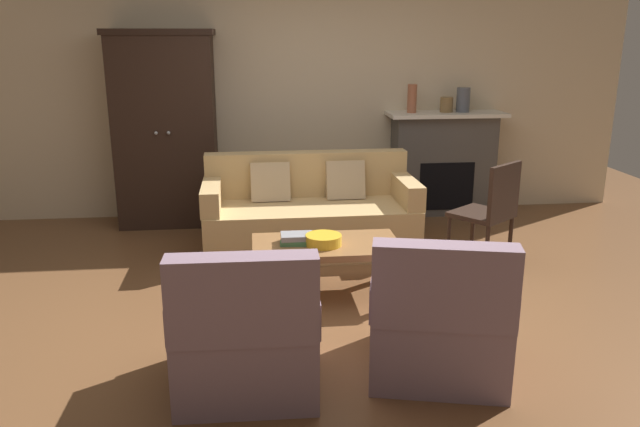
{
  "coord_description": "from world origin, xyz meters",
  "views": [
    {
      "loc": [
        -0.53,
        -4.27,
        1.92
      ],
      "look_at": [
        -0.01,
        0.48,
        0.55
      ],
      "focal_mm": 35.07,
      "sensor_mm": 36.0,
      "label": 1
    }
  ],
  "objects_px": {
    "fruit_bowl": "(324,240)",
    "side_chair_wooden": "(491,207)",
    "fireplace": "(443,162)",
    "armoire": "(166,129)",
    "armchair_near_right": "(438,323)",
    "couch": "(310,216)",
    "mantel_vase_bronze": "(446,105)",
    "mantel_vase_terracotta": "(412,98)",
    "mantel_vase_slate": "(463,100)",
    "coffee_table": "(326,250)",
    "armchair_near_left": "(246,337)",
    "book_stack": "(297,239)"
  },
  "relations": [
    {
      "from": "fruit_bowl",
      "to": "side_chair_wooden",
      "type": "distance_m",
      "value": 1.6
    },
    {
      "from": "fireplace",
      "to": "armoire",
      "type": "relative_size",
      "value": 0.64
    },
    {
      "from": "fireplace",
      "to": "armchair_near_right",
      "type": "xyz_separation_m",
      "value": [
        -1.04,
        -3.36,
        -0.25
      ]
    },
    {
      "from": "couch",
      "to": "armchair_near_right",
      "type": "bearing_deg",
      "value": -76.87
    },
    {
      "from": "mantel_vase_bronze",
      "to": "mantel_vase_terracotta",
      "type": "bearing_deg",
      "value": 180.0
    },
    {
      "from": "armoire",
      "to": "mantel_vase_slate",
      "type": "height_order",
      "value": "armoire"
    },
    {
      "from": "fireplace",
      "to": "fruit_bowl",
      "type": "height_order",
      "value": "fireplace"
    },
    {
      "from": "mantel_vase_slate",
      "to": "side_chair_wooden",
      "type": "bearing_deg",
      "value": -99.04
    },
    {
      "from": "mantel_vase_terracotta",
      "to": "mantel_vase_slate",
      "type": "height_order",
      "value": "mantel_vase_terracotta"
    },
    {
      "from": "coffee_table",
      "to": "mantel_vase_terracotta",
      "type": "xyz_separation_m",
      "value": [
        1.17,
        2.15,
        0.9
      ]
    },
    {
      "from": "fireplace",
      "to": "couch",
      "type": "height_order",
      "value": "fireplace"
    },
    {
      "from": "fireplace",
      "to": "mantel_vase_slate",
      "type": "xyz_separation_m",
      "value": [
        0.18,
        -0.02,
        0.68
      ]
    },
    {
      "from": "mantel_vase_slate",
      "to": "armchair_near_left",
      "type": "bearing_deg",
      "value": -124.37
    },
    {
      "from": "mantel_vase_slate",
      "to": "mantel_vase_bronze",
      "type": "bearing_deg",
      "value": 180.0
    },
    {
      "from": "coffee_table",
      "to": "mantel_vase_bronze",
      "type": "xyz_separation_m",
      "value": [
        1.55,
        2.15,
        0.83
      ]
    },
    {
      "from": "mantel_vase_slate",
      "to": "side_chair_wooden",
      "type": "xyz_separation_m",
      "value": [
        -0.26,
        -1.63,
        -0.74
      ]
    },
    {
      "from": "side_chair_wooden",
      "to": "fruit_bowl",
      "type": "bearing_deg",
      "value": -159.34
    },
    {
      "from": "fireplace",
      "to": "side_chair_wooden",
      "type": "relative_size",
      "value": 1.4
    },
    {
      "from": "coffee_table",
      "to": "armoire",
      "type": "bearing_deg",
      "value": 123.77
    },
    {
      "from": "fireplace",
      "to": "book_stack",
      "type": "xyz_separation_m",
      "value": [
        -1.77,
        -2.15,
        -0.11
      ]
    },
    {
      "from": "armchair_near_left",
      "to": "armchair_near_right",
      "type": "relative_size",
      "value": 0.95
    },
    {
      "from": "mantel_vase_terracotta",
      "to": "fireplace",
      "type": "bearing_deg",
      "value": 2.7
    },
    {
      "from": "mantel_vase_bronze",
      "to": "armchair_near_left",
      "type": "distance_m",
      "value": 4.11
    },
    {
      "from": "armchair_near_left",
      "to": "side_chair_wooden",
      "type": "height_order",
      "value": "side_chair_wooden"
    },
    {
      "from": "armchair_near_left",
      "to": "mantel_vase_terracotta",
      "type": "bearing_deg",
      "value": 62.57
    },
    {
      "from": "coffee_table",
      "to": "fruit_bowl",
      "type": "relative_size",
      "value": 4.08
    },
    {
      "from": "coffee_table",
      "to": "couch",
      "type": "bearing_deg",
      "value": 90.91
    },
    {
      "from": "couch",
      "to": "mantel_vase_bronze",
      "type": "height_order",
      "value": "mantel_vase_bronze"
    },
    {
      "from": "fruit_bowl",
      "to": "mantel_vase_terracotta",
      "type": "bearing_deg",
      "value": 61.45
    },
    {
      "from": "fruit_bowl",
      "to": "mantel_vase_bronze",
      "type": "distance_m",
      "value": 2.8
    },
    {
      "from": "coffee_table",
      "to": "mantel_vase_bronze",
      "type": "height_order",
      "value": "mantel_vase_bronze"
    },
    {
      "from": "book_stack",
      "to": "armchair_near_left",
      "type": "height_order",
      "value": "armchair_near_left"
    },
    {
      "from": "mantel_vase_slate",
      "to": "armchair_near_left",
      "type": "xyz_separation_m",
      "value": [
        -2.32,
        -3.4,
        -0.93
      ]
    },
    {
      "from": "fireplace",
      "to": "mantel_vase_slate",
      "type": "bearing_deg",
      "value": -5.69
    },
    {
      "from": "couch",
      "to": "book_stack",
      "type": "height_order",
      "value": "couch"
    },
    {
      "from": "mantel_vase_terracotta",
      "to": "mantel_vase_slate",
      "type": "distance_m",
      "value": 0.56
    },
    {
      "from": "couch",
      "to": "coffee_table",
      "type": "relative_size",
      "value": 1.75
    },
    {
      "from": "coffee_table",
      "to": "mantel_vase_slate",
      "type": "bearing_deg",
      "value": 51.1
    },
    {
      "from": "fireplace",
      "to": "armchair_near_left",
      "type": "distance_m",
      "value": 4.04
    },
    {
      "from": "fireplace",
      "to": "armchair_near_left",
      "type": "xyz_separation_m",
      "value": [
        -2.14,
        -3.41,
        -0.25
      ]
    },
    {
      "from": "armoire",
      "to": "mantel_vase_bronze",
      "type": "height_order",
      "value": "armoire"
    },
    {
      "from": "fireplace",
      "to": "mantel_vase_slate",
      "type": "relative_size",
      "value": 4.85
    },
    {
      "from": "armoire",
      "to": "fruit_bowl",
      "type": "bearing_deg",
      "value": -57.2
    },
    {
      "from": "couch",
      "to": "mantel_vase_terracotta",
      "type": "xyz_separation_m",
      "value": [
        1.19,
        1.05,
        0.95
      ]
    },
    {
      "from": "armoire",
      "to": "book_stack",
      "type": "height_order",
      "value": "armoire"
    },
    {
      "from": "mantel_vase_terracotta",
      "to": "armchair_near_left",
      "type": "relative_size",
      "value": 0.34
    },
    {
      "from": "coffee_table",
      "to": "book_stack",
      "type": "xyz_separation_m",
      "value": [
        -0.21,
        0.02,
        0.09
      ]
    },
    {
      "from": "book_stack",
      "to": "mantel_vase_slate",
      "type": "bearing_deg",
      "value": 47.61
    },
    {
      "from": "fireplace",
      "to": "book_stack",
      "type": "relative_size",
      "value": 4.9
    },
    {
      "from": "couch",
      "to": "fireplace",
      "type": "bearing_deg",
      "value": 34.24
    }
  ]
}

